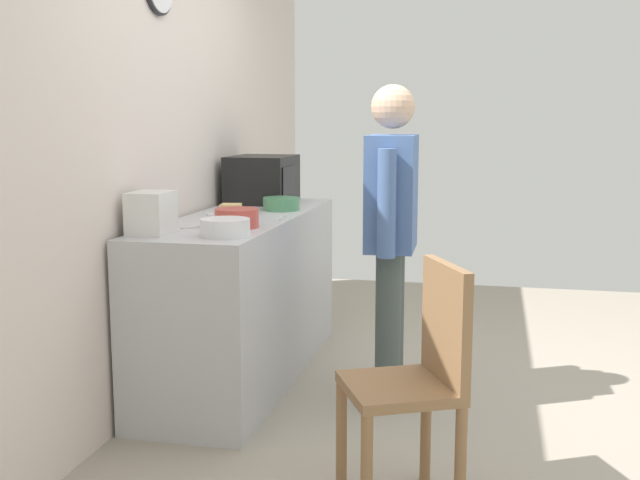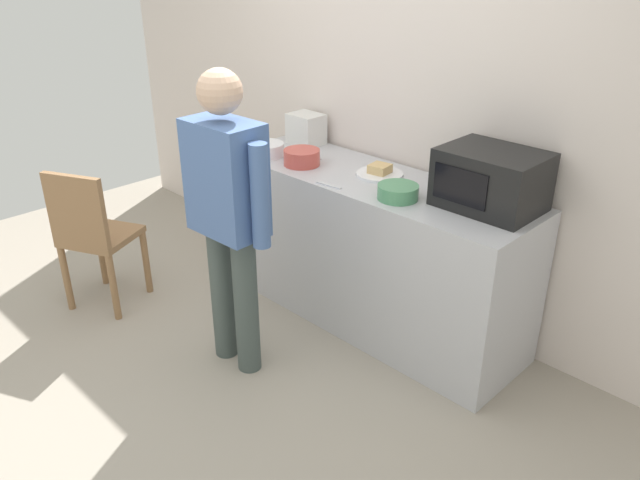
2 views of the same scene
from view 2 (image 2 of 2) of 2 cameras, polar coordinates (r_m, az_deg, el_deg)
The scene contains 13 objects.
ground_plane at distance 3.50m, azimuth -11.94°, elevation -13.16°, with size 6.00×6.00×0.00m, color #9E9384.
back_wall at distance 3.91m, azimuth 6.32°, elevation 12.88°, with size 5.40×0.13×2.60m.
kitchen_counter at distance 3.79m, azimuth 4.55°, elevation -0.95°, with size 1.99×0.62×0.93m, color #B7B7BC.
microwave at distance 3.26m, azimuth 15.40°, elevation 5.36°, with size 0.50×0.39×0.30m.
sandwich_plate at distance 3.65m, azimuth 5.48°, elevation 6.20°, with size 0.27×0.27×0.07m.
salad_bowl at distance 3.98m, azimuth -4.99°, elevation 8.25°, with size 0.23×0.23×0.08m, color white.
cereal_bowl at distance 3.80m, azimuth -1.68°, elevation 7.58°, with size 0.22×0.22×0.09m, color #C64C42.
mixing_bowl at distance 3.31m, azimuth 7.14°, elevation 4.39°, with size 0.22×0.22×0.08m, color #4C8E60.
toaster at distance 4.21m, azimuth -1.27°, elevation 10.14°, with size 0.22×0.18×0.20m, color silver.
fork_utensil at distance 3.98m, azimuth -0.17°, elevation 7.78°, with size 0.17×0.02×0.01m, color silver.
spoon_utensil at distance 3.48m, azimuth 0.79°, elevation 5.06°, with size 0.17×0.02×0.01m, color silver.
person_standing at distance 3.19m, azimuth -8.45°, elevation 3.18°, with size 0.59×0.25×1.64m.
wooden_chair at distance 4.12m, azimuth -20.10°, elevation 0.59°, with size 0.53×0.53×0.94m.
Camera 2 is at (2.37, -1.39, 2.17)m, focal length 34.97 mm.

